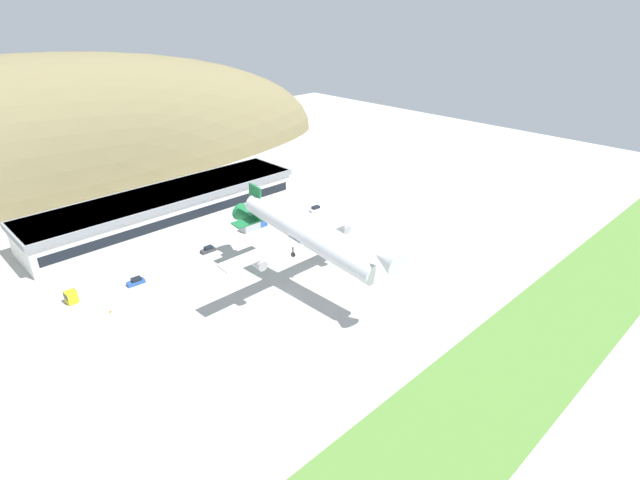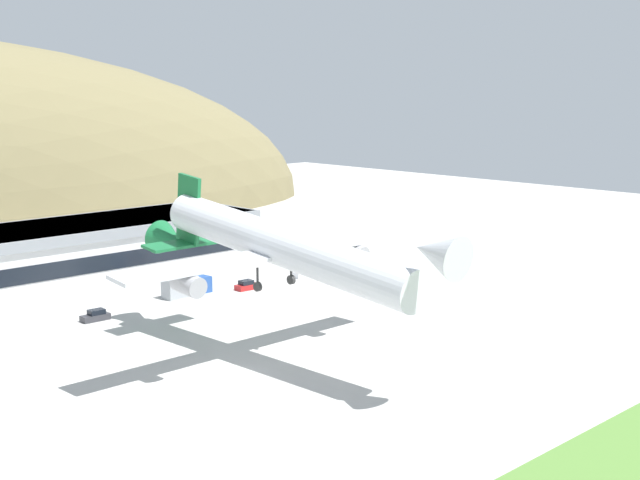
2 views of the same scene
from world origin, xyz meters
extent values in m
plane|color=#B7B5AF|center=(0.00, 0.00, 0.00)|extent=(369.08, 369.08, 0.00)
cube|color=silver|center=(2.77, 55.20, 4.66)|extent=(79.08, 17.74, 9.32)
cube|color=gray|center=(2.77, 55.20, 8.48)|extent=(80.28, 18.94, 1.68)
cube|color=black|center=(2.77, 46.28, 4.19)|extent=(75.92, 0.16, 2.61)
cylinder|color=silver|center=(6.98, -0.86, 13.60)|extent=(4.67, 38.63, 8.68)
cone|color=silver|center=(6.98, -22.48, 15.89)|extent=(4.58, 5.59, 5.09)
cone|color=#196B38|center=(6.98, 21.23, 11.27)|extent=(4.58, 6.52, 5.19)
cube|color=#196B38|center=(6.98, 17.51, 16.00)|extent=(0.50, 5.09, 9.07)
cube|color=#196B38|center=(6.98, 17.75, 11.64)|extent=(12.14, 3.29, 0.70)
cube|color=silver|center=(6.98, 1.05, 12.59)|extent=(41.67, 3.63, 0.83)
cylinder|color=#9E9EA3|center=(-5.52, 0.51, 11.09)|extent=(2.30, 3.82, 2.67)
cylinder|color=#9E9EA3|center=(19.48, 0.51, 11.09)|extent=(2.30, 3.82, 2.67)
cylinder|color=#2D2D2D|center=(4.41, 1.05, 10.20)|extent=(0.28, 0.28, 2.20)
cylinder|color=#2D2D2D|center=(4.41, 1.05, 9.10)|extent=(0.45, 1.10, 1.10)
cylinder|color=#2D2D2D|center=(9.55, 1.05, 10.20)|extent=(0.28, 0.28, 2.20)
cylinder|color=#2D2D2D|center=(9.55, 1.05, 9.10)|extent=(0.45, 1.10, 1.10)
cylinder|color=#2D2D2D|center=(6.98, -14.20, 11.92)|extent=(0.22, 0.22, 1.98)
cylinder|color=#2D2D2D|center=(6.98, -14.20, 10.93)|extent=(0.30, 0.82, 0.82)
cube|color=#B21E1E|center=(27.16, 30.62, 0.41)|extent=(3.81, 1.97, 0.82)
cube|color=black|center=(26.97, 30.63, 1.15)|extent=(2.12, 1.62, 0.67)
cube|color=silver|center=(40.10, 31.15, 0.45)|extent=(4.41, 1.98, 0.90)
cube|color=black|center=(39.88, 31.16, 1.27)|extent=(2.45, 1.62, 0.74)
cube|color=#333338|center=(0.66, 30.81, 0.42)|extent=(3.95, 1.80, 0.84)
cube|color=black|center=(0.85, 30.80, 1.19)|extent=(2.19, 1.49, 0.69)
cube|color=#264C99|center=(20.88, 34.07, 1.24)|extent=(2.72, 2.42, 2.47)
cube|color=black|center=(22.21, 34.14, 1.68)|extent=(0.19, 1.94, 1.09)
cube|color=#999EA3|center=(16.83, 33.85, 1.48)|extent=(5.64, 2.58, 2.97)
camera|label=1|loc=(-58.68, -72.85, 60.37)|focal=28.00mm
camera|label=2|loc=(-59.02, -74.31, 32.09)|focal=50.00mm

